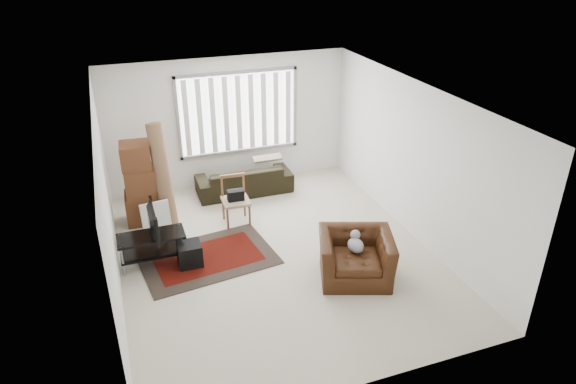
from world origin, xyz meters
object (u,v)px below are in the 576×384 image
at_px(sofa, 244,175).
at_px(side_chair, 235,198).
at_px(tv_stand, 152,243).
at_px(armchair, 356,254).
at_px(moving_boxes, 141,186).

height_order(sofa, side_chair, side_chair).
relative_size(tv_stand, armchair, 0.77).
distance_m(tv_stand, side_chair, 1.82).
bearing_deg(armchair, sofa, 123.19).
height_order(tv_stand, moving_boxes, moving_boxes).
distance_m(sofa, armchair, 3.55).
bearing_deg(sofa, armchair, 104.34).
relative_size(sofa, side_chair, 2.16).
xyz_separation_m(moving_boxes, armchair, (2.90, -2.93, -0.30)).
relative_size(moving_boxes, armchair, 1.11).
relative_size(tv_stand, sofa, 0.54).
height_order(side_chair, armchair, side_chair).
distance_m(tv_stand, sofa, 2.90).
bearing_deg(side_chair, tv_stand, -149.86).
xyz_separation_m(tv_stand, sofa, (2.08, 2.02, -0.01)).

